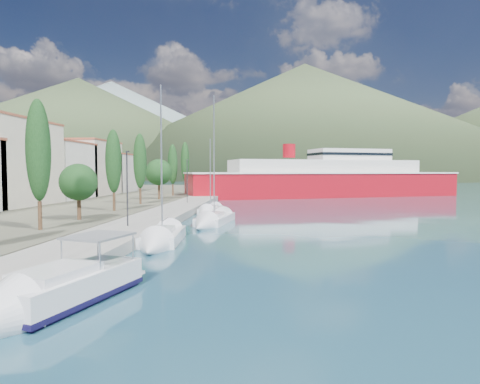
{
  "coord_description": "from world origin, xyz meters",
  "views": [
    {
      "loc": [
        2.27,
        -18.95,
        5.23
      ],
      "look_at": [
        0.0,
        14.0,
        3.5
      ],
      "focal_mm": 30.0,
      "sensor_mm": 36.0,
      "label": 1
    }
  ],
  "objects": [
    {
      "name": "sailboat_mid",
      "position": [
        -3.29,
        18.68,
        0.33
      ],
      "size": [
        3.8,
        9.73,
        13.64
      ],
      "color": "silver",
      "rests_on": "ground"
    },
    {
      "name": "lamp_posts",
      "position": [
        -9.0,
        13.98,
        4.08
      ],
      "size": [
        0.15,
        44.42,
        6.06
      ],
      "color": "#2D2D33",
      "rests_on": "quay"
    },
    {
      "name": "sailboat_far",
      "position": [
        -4.98,
        29.06,
        0.29
      ],
      "size": [
        2.98,
        7.06,
        10.07
      ],
      "color": "silver",
      "rests_on": "ground"
    },
    {
      "name": "town_buildings",
      "position": [
        -32.0,
        36.91,
        5.57
      ],
      "size": [
        9.2,
        69.2,
        11.3
      ],
      "color": "silver",
      "rests_on": "land_strip"
    },
    {
      "name": "ferry",
      "position": [
        14.12,
        64.92,
        3.41
      ],
      "size": [
        57.22,
        29.89,
        11.21
      ],
      "color": "#A00915",
      "rests_on": "ground"
    },
    {
      "name": "hills_near",
      "position": [
        98.04,
        372.5,
        49.18
      ],
      "size": [
        1010.0,
        520.0,
        115.0
      ],
      "color": "#3C4D2E",
      "rests_on": "ground"
    },
    {
      "name": "quay",
      "position": [
        -9.0,
        26.0,
        0.4
      ],
      "size": [
        5.0,
        88.0,
        0.8
      ],
      "primitive_type": "cube",
      "color": "gray",
      "rests_on": "ground"
    },
    {
      "name": "sailboat_near",
      "position": [
        -5.26,
        7.92,
        0.33
      ],
      "size": [
        3.27,
        8.82,
        12.41
      ],
      "color": "silver",
      "rests_on": "ground"
    },
    {
      "name": "hills_far",
      "position": [
        138.59,
        618.73,
        77.39
      ],
      "size": [
        1480.0,
        900.0,
        180.0
      ],
      "color": "gray",
      "rests_on": "ground"
    },
    {
      "name": "tree_row",
      "position": [
        -15.21,
        33.45,
        5.83
      ],
      "size": [
        4.23,
        65.26,
        10.69
      ],
      "color": "#47301E",
      "rests_on": "land_strip"
    },
    {
      "name": "ground",
      "position": [
        0.0,
        120.0,
        0.0
      ],
      "size": [
        1400.0,
        1400.0,
        0.0
      ],
      "primitive_type": "plane",
      "color": "#20495B"
    },
    {
      "name": "motor_cruiser",
      "position": [
        -5.95,
        -5.09,
        0.52
      ],
      "size": [
        4.71,
        8.9,
        3.16
      ],
      "color": "black",
      "rests_on": "ground"
    }
  ]
}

